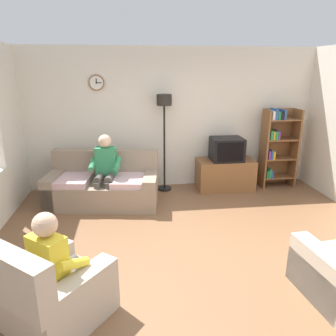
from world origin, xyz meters
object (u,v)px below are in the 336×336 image
at_px(couch, 103,186).
at_px(person_on_couch, 105,167).
at_px(bookshelf, 277,145).
at_px(person_in_left_armchair, 58,261).
at_px(tv_stand, 225,174).
at_px(floor_lamp, 164,116).
at_px(armchair_near_window, 53,295).
at_px(tv, 227,149).

distance_m(couch, person_on_couch, 0.41).
relative_size(couch, bookshelf, 1.27).
bearing_deg(person_in_left_armchair, bookshelf, 41.88).
xyz_separation_m(tv_stand, floor_lamp, (-1.20, 0.10, 1.15)).
distance_m(couch, armchair_near_window, 2.79).
bearing_deg(person_in_left_armchair, couch, 85.67).
relative_size(tv, floor_lamp, 0.32).
bearing_deg(person_on_couch, tv, 13.21).
height_order(floor_lamp, person_on_couch, floor_lamp).
bearing_deg(tv_stand, person_on_couch, -166.22).
relative_size(couch, floor_lamp, 1.08).
distance_m(tv_stand, bookshelf, 1.19).
relative_size(tv, armchair_near_window, 0.51).
bearing_deg(couch, armchair_near_window, -95.38).
bearing_deg(bookshelf, armchair_near_window, -137.95).
distance_m(bookshelf, person_in_left_armchair, 4.84).
xyz_separation_m(person_on_couch, person_in_left_armchair, (-0.27, -2.59, -0.09)).
relative_size(tv, person_in_left_armchair, 0.54).
bearing_deg(bookshelf, couch, -171.21).
bearing_deg(tv_stand, person_in_left_armchair, -128.93).
distance_m(tv_stand, person_on_couch, 2.38).
bearing_deg(tv_stand, armchair_near_window, -128.93).
bearing_deg(person_in_left_armchair, person_on_couch, 84.11).
height_order(tv, person_in_left_armchair, person_in_left_armchair).
height_order(bookshelf, armchair_near_window, bookshelf).
relative_size(bookshelf, person_on_couch, 1.27).
relative_size(armchair_near_window, person_on_couch, 0.96).
xyz_separation_m(couch, floor_lamp, (1.15, 0.55, 1.14)).
distance_m(couch, bookshelf, 3.48).
xyz_separation_m(floor_lamp, person_on_couch, (-1.08, -0.66, -0.75)).
distance_m(tv, person_on_couch, 2.35).
height_order(bookshelf, person_on_couch, bookshelf).
xyz_separation_m(armchair_near_window, person_in_left_armchair, (0.06, 0.07, 0.32)).
relative_size(floor_lamp, person_on_couch, 1.49).
bearing_deg(couch, floor_lamp, 25.60).
relative_size(floor_lamp, armchair_near_window, 1.56).
bearing_deg(armchair_near_window, floor_lamp, 67.04).
bearing_deg(armchair_near_window, tv, 50.85).
distance_m(armchair_near_window, person_in_left_armchair, 0.33).
bearing_deg(armchair_near_window, person_on_couch, 83.07).
relative_size(tv_stand, armchair_near_window, 0.93).
height_order(tv_stand, person_in_left_armchair, person_in_left_armchair).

